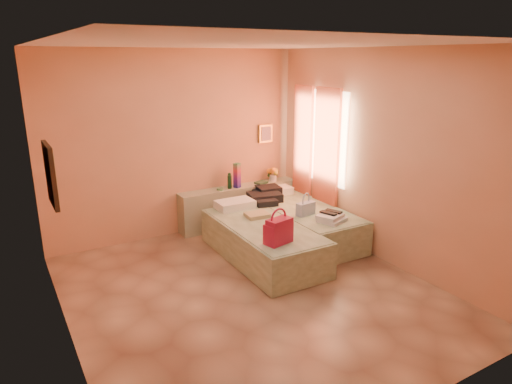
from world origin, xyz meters
TOP-DOWN VIEW (x-y plane):
  - ground at (0.00, 0.00)m, footprint 4.50×4.50m
  - room_walls at (0.21, 0.57)m, footprint 4.02×4.51m
  - headboard_ledge at (0.98, 2.10)m, footprint 2.05×0.30m
  - bed_left at (0.60, 0.74)m, footprint 0.93×2.01m
  - bed_right at (1.50, 1.05)m, footprint 0.93×2.01m
  - water_bottle at (0.79, 2.07)m, footprint 0.09×0.09m
  - rainbow_box at (0.92, 2.06)m, footprint 0.12×0.12m
  - small_dish at (0.61, 2.06)m, footprint 0.13×0.13m
  - green_book at (1.37, 2.06)m, footprint 0.23×0.19m
  - flower_vase at (1.63, 2.09)m, footprint 0.28×0.28m
  - magenta_handbag at (0.43, 0.10)m, footprint 0.37×0.26m
  - khaki_garment at (0.69, 1.04)m, footprint 0.34×0.28m
  - clothes_pile at (1.22, 1.63)m, footprint 0.60×0.60m
  - blue_handbag at (1.34, 0.77)m, footprint 0.30×0.17m
  - towel_stack at (1.48, 0.36)m, footprint 0.43×0.40m
  - sandal_pair at (1.51, 0.41)m, footprint 0.24×0.28m

SIDE VIEW (x-z plane):
  - ground at x=0.00m, z-range 0.00..0.00m
  - bed_left at x=0.60m, z-range 0.00..0.50m
  - bed_right at x=1.50m, z-range 0.00..0.50m
  - headboard_ledge at x=0.98m, z-range 0.00..0.65m
  - khaki_garment at x=0.69m, z-range 0.50..0.55m
  - towel_stack at x=1.48m, z-range 0.50..0.60m
  - clothes_pile at x=1.22m, z-range 0.50..0.66m
  - blue_handbag at x=1.34m, z-range 0.50..0.68m
  - sandal_pair at x=1.51m, z-range 0.60..0.62m
  - magenta_handbag at x=0.43m, z-range 0.50..0.82m
  - small_dish at x=0.61m, z-range 0.65..0.68m
  - green_book at x=1.37m, z-range 0.65..0.68m
  - water_bottle at x=0.79m, z-range 0.65..0.89m
  - flower_vase at x=1.63m, z-range 0.65..0.93m
  - rainbow_box at x=0.92m, z-range 0.65..1.05m
  - room_walls at x=0.21m, z-range 0.38..3.19m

